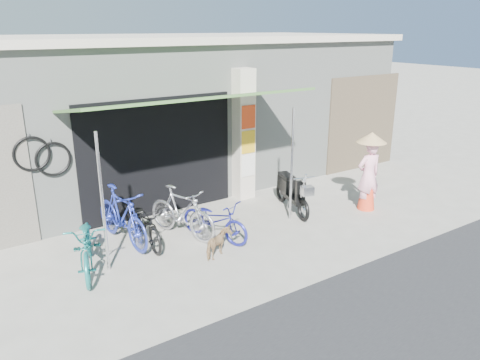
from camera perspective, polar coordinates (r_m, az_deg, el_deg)
ground at (r=8.90m, az=4.69°, el=-7.58°), size 80.00×80.00×0.00m
bicycle_shop at (r=12.57m, az=-9.78°, el=8.65°), size 12.30×5.30×3.66m
shop_pillar at (r=10.76m, az=0.37°, el=5.50°), size 0.42×0.44×3.00m
awning at (r=8.99m, az=-6.04°, el=9.47°), size 4.60×1.88×2.72m
neighbour_right at (r=13.61m, az=14.74°, el=6.75°), size 2.60×0.06×2.60m
bike_teal at (r=8.12m, az=-18.09°, el=-7.51°), size 1.11×1.88×0.93m
bike_blue at (r=8.91m, az=-14.20°, el=-4.27°), size 0.74×1.85×1.08m
bike_black at (r=8.85m, az=-11.47°, el=-5.12°), size 0.64×1.61×0.83m
bike_silver at (r=9.00m, az=-7.12°, el=-3.89°), size 1.00×1.72×1.00m
bike_navy at (r=8.86m, az=-3.09°, el=-4.88°), size 1.04×1.60×0.79m
street_dog at (r=8.26m, az=-2.64°, el=-7.79°), size 0.64×0.52×0.50m
moped at (r=10.28m, az=6.28°, el=-1.42°), size 0.66×1.64×0.95m
nun at (r=10.54m, az=15.43°, el=0.97°), size 0.64×0.64×1.74m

